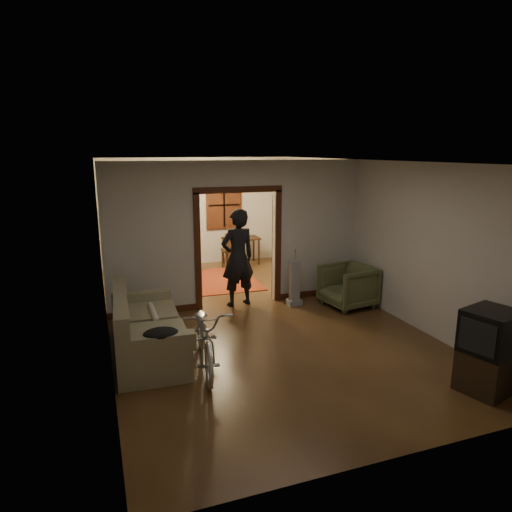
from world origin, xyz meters
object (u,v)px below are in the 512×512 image
sofa (149,323)px  bicycle (205,335)px  armchair (348,286)px  person (238,258)px  locker (155,236)px  desk (241,251)px

sofa → bicycle: 0.97m
bicycle → armchair: (3.20, 1.57, -0.06)m
sofa → armchair: bearing=15.3°
bicycle → person: (1.22, 2.36, 0.48)m
person → locker: (-1.15, 3.21, -0.06)m
person → locker: bearing=-80.7°
sofa → person: bearing=43.9°
desk → person: bearing=-94.7°
sofa → bicycle: (0.68, -0.69, -0.02)m
bicycle → person: bearing=70.3°
armchair → desk: bearing=-175.0°
locker → bicycle: bearing=-85.9°
armchair → desk: armchair is taller
sofa → armchair: 3.98m
person → sofa: bearing=30.9°
sofa → locker: 4.96m
bicycle → person: size_ratio=0.95×
armchair → desk: (-0.91, 3.93, -0.06)m
bicycle → person: 2.70m
bicycle → locker: bearing=96.9°
locker → desk: bearing=2.7°
desk → locker: bearing=-168.0°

